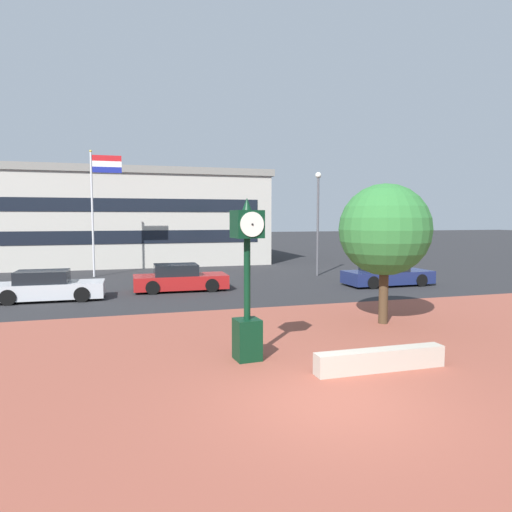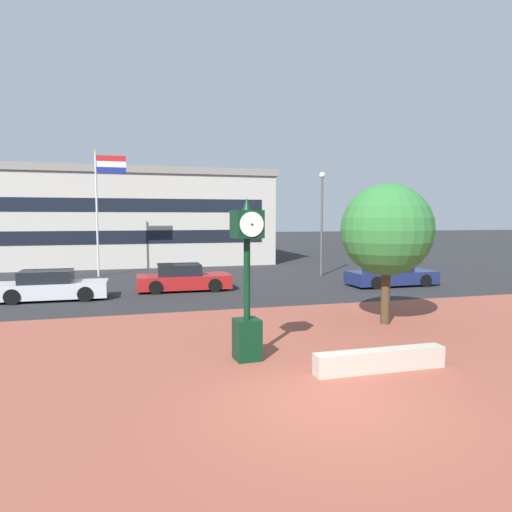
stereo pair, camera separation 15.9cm
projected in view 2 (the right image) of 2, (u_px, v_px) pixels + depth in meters
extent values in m
plane|color=#262628|center=(331.00, 403.00, 8.89)|extent=(200.00, 200.00, 0.00)
cube|color=brown|center=(284.00, 361.00, 11.47)|extent=(44.00, 13.38, 0.01)
cube|color=#ADA393|center=(380.00, 360.00, 10.73)|extent=(3.20, 0.41, 0.50)
cube|color=black|center=(247.00, 339.00, 11.57)|extent=(0.65, 0.65, 1.02)
cylinder|color=black|center=(247.00, 279.00, 11.44)|extent=(0.16, 0.16, 2.00)
cube|color=black|center=(247.00, 224.00, 11.33)|extent=(0.73, 0.73, 0.67)
cylinder|color=silver|center=(242.00, 224.00, 11.66)|extent=(0.59, 0.08, 0.59)
sphere|color=black|center=(242.00, 224.00, 11.68)|extent=(0.05, 0.05, 0.05)
cylinder|color=silver|center=(252.00, 224.00, 11.00)|extent=(0.59, 0.08, 0.59)
sphere|color=black|center=(252.00, 224.00, 10.98)|extent=(0.05, 0.05, 0.05)
cone|color=black|center=(247.00, 204.00, 11.29)|extent=(0.24, 0.24, 0.30)
cylinder|color=#42301E|center=(385.00, 294.00, 15.43)|extent=(0.31, 0.31, 2.00)
sphere|color=#2D7033|center=(387.00, 230.00, 15.26)|extent=(3.02, 3.02, 3.02)
sphere|color=#2D7033|center=(399.00, 238.00, 15.92)|extent=(1.96, 1.96, 1.96)
cube|color=#B7BABF|center=(53.00, 290.00, 19.97)|extent=(4.54, 1.80, 0.64)
cube|color=black|center=(46.00, 277.00, 19.87)|extent=(2.10, 1.51, 0.56)
cylinder|color=black|center=(89.00, 288.00, 21.10)|extent=(0.64, 0.23, 0.64)
cylinder|color=black|center=(85.00, 294.00, 19.56)|extent=(0.64, 0.23, 0.64)
cylinder|color=black|center=(21.00, 291.00, 20.40)|extent=(0.64, 0.23, 0.64)
cylinder|color=black|center=(12.00, 297.00, 18.87)|extent=(0.64, 0.23, 0.64)
cube|color=navy|center=(391.00, 277.00, 24.15)|extent=(4.56, 1.92, 0.64)
cube|color=black|center=(388.00, 267.00, 24.04)|extent=(2.11, 1.62, 0.56)
cylinder|color=black|center=(405.00, 276.00, 25.38)|extent=(0.64, 0.23, 0.64)
cylinder|color=black|center=(425.00, 281.00, 23.73)|extent=(0.64, 0.23, 0.64)
cylinder|color=black|center=(359.00, 278.00, 24.58)|extent=(0.64, 0.23, 0.64)
cylinder|color=black|center=(376.00, 283.00, 22.93)|extent=(0.64, 0.23, 0.64)
cube|color=maroon|center=(184.00, 281.00, 22.58)|extent=(4.46, 1.92, 0.64)
cube|color=black|center=(179.00, 270.00, 22.48)|extent=(2.07, 1.62, 0.56)
cylinder|color=black|center=(209.00, 280.00, 23.76)|extent=(0.64, 0.23, 0.64)
cylinder|color=black|center=(215.00, 285.00, 22.11)|extent=(0.64, 0.23, 0.64)
cylinder|color=black|center=(154.00, 282.00, 23.07)|extent=(0.64, 0.23, 0.64)
cylinder|color=black|center=(156.00, 287.00, 21.42)|extent=(0.64, 0.23, 0.64)
cylinder|color=silver|center=(97.00, 215.00, 27.60)|extent=(0.12, 0.12, 7.31)
sphere|color=gold|center=(95.00, 151.00, 27.29)|extent=(0.14, 0.14, 0.14)
cube|color=red|center=(111.00, 158.00, 27.56)|extent=(1.66, 0.02, 0.34)
cube|color=white|center=(111.00, 164.00, 27.59)|extent=(1.66, 0.02, 0.34)
cube|color=navy|center=(112.00, 170.00, 27.62)|extent=(1.66, 0.02, 0.34)
cube|color=#B2ADA3|center=(123.00, 220.00, 37.94)|extent=(21.79, 13.15, 6.54)
cube|color=gray|center=(122.00, 177.00, 37.65)|extent=(22.23, 13.41, 0.50)
cube|color=black|center=(123.00, 237.00, 31.70)|extent=(19.61, 0.04, 0.90)
cube|color=black|center=(122.00, 205.00, 31.52)|extent=(19.61, 0.04, 0.90)
cylinder|color=#4C4C51|center=(322.00, 227.00, 28.07)|extent=(0.14, 0.14, 5.88)
sphere|color=white|center=(322.00, 175.00, 27.82)|extent=(0.36, 0.36, 0.36)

